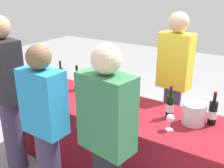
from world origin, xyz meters
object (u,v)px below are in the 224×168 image
(wine_bottle_0, at_px, (61,77))
(wine_bottle_1, at_px, (77,81))
(wine_bottle_7, at_px, (213,113))
(guest_0, at_px, (8,92))
(wine_bottle_2, at_px, (99,88))
(wine_glass_2, at_px, (133,107))
(server_pouring, at_px, (174,79))
(wine_glass_0, at_px, (46,85))
(wine_glass_3, at_px, (170,119))
(wine_bottle_4, at_px, (130,94))
(wine_bottle_3, at_px, (111,89))
(guest_1, at_px, (45,125))
(wine_glass_1, at_px, (57,90))
(ice_bucket, at_px, (194,114))
(guest_2, at_px, (107,140))
(wine_bottle_5, at_px, (136,97))
(wine_bottle_6, at_px, (170,106))

(wine_bottle_0, distance_m, wine_bottle_1, 0.27)
(wine_bottle_7, xyz_separation_m, guest_0, (-1.88, -0.79, 0.06))
(wine_bottle_2, height_order, wine_glass_2, wine_bottle_2)
(wine_bottle_2, bearing_deg, server_pouring, 40.81)
(wine_glass_0, xyz_separation_m, wine_glass_2, (1.17, 0.03, -0.00))
(wine_glass_3, bearing_deg, wine_bottle_4, 154.23)
(wine_bottle_3, distance_m, guest_0, 1.10)
(wine_bottle_3, relative_size, guest_1, 0.20)
(wine_bottle_0, height_order, wine_glass_3, wine_bottle_0)
(wine_glass_0, relative_size, wine_glass_1, 0.97)
(wine_glass_1, height_order, guest_1, guest_1)
(ice_bucket, bearing_deg, wine_glass_3, -121.84)
(wine_bottle_3, height_order, ice_bucket, wine_bottle_3)
(wine_glass_1, bearing_deg, wine_bottle_1, 85.52)
(wine_bottle_3, xyz_separation_m, wine_glass_0, (-0.74, -0.29, -0.01))
(server_pouring, bearing_deg, guest_2, 95.46)
(wine_glass_0, relative_size, server_pouring, 0.08)
(wine_bottle_1, relative_size, guest_2, 0.20)
(wine_glass_0, distance_m, guest_0, 0.51)
(server_pouring, bearing_deg, ice_bucket, 130.88)
(wine_bottle_1, xyz_separation_m, ice_bucket, (1.45, -0.07, -0.02))
(wine_glass_3, bearing_deg, wine_glass_0, 179.23)
(guest_0, height_order, guest_1, guest_0)
(wine_bottle_5, xyz_separation_m, guest_0, (-1.12, -0.74, 0.06))
(guest_2, bearing_deg, wine_glass_2, 109.22)
(wine_bottle_3, distance_m, wine_bottle_6, 0.74)
(wine_bottle_4, bearing_deg, wine_bottle_3, 171.82)
(server_pouring, xyz_separation_m, guest_2, (0.01, -1.42, -0.08))
(wine_bottle_2, height_order, wine_bottle_3, same)
(wine_bottle_3, height_order, wine_glass_0, wine_bottle_3)
(wine_bottle_0, distance_m, wine_glass_3, 1.62)
(wine_bottle_7, relative_size, server_pouring, 0.19)
(wine_bottle_0, bearing_deg, server_pouring, 21.82)
(wine_bottle_3, relative_size, server_pouring, 0.18)
(wine_bottle_6, xyz_separation_m, wine_glass_2, (-0.31, -0.17, -0.02))
(wine_bottle_7, bearing_deg, wine_glass_2, -159.72)
(wine_bottle_4, bearing_deg, guest_0, -143.41)
(wine_glass_1, height_order, ice_bucket, ice_bucket)
(wine_bottle_1, xyz_separation_m, wine_bottle_2, (0.36, -0.05, -0.00))
(guest_2, bearing_deg, wine_bottle_5, 111.70)
(ice_bucket, bearing_deg, wine_bottle_5, 177.97)
(wine_bottle_1, height_order, server_pouring, server_pouring)
(wine_bottle_0, bearing_deg, wine_bottle_5, -2.68)
(wine_glass_2, bearing_deg, guest_2, -79.32)
(wine_bottle_7, bearing_deg, wine_bottle_6, -167.20)
(guest_0, xyz_separation_m, guest_1, (0.69, -0.15, -0.11))
(wine_bottle_5, height_order, wine_bottle_7, wine_bottle_7)
(wine_bottle_3, bearing_deg, wine_glass_0, -158.58)
(wine_bottle_6, distance_m, wine_glass_1, 1.27)
(wine_bottle_2, relative_size, wine_bottle_7, 0.95)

